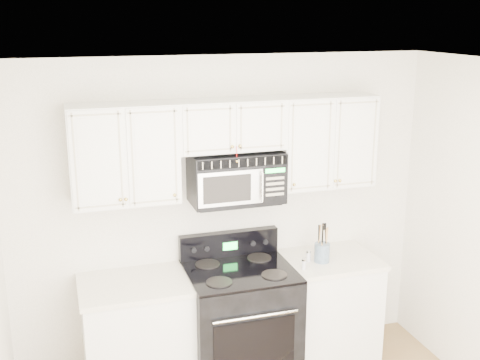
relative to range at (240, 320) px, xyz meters
name	(u,v)px	position (x,y,z in m)	size (l,w,h in m)	color
room	(308,306)	(-0.03, -1.39, 0.82)	(3.51, 3.51, 2.61)	olive
base_cabinet_left	(138,340)	(-0.83, 0.05, -0.06)	(0.86, 0.65, 0.92)	silver
base_cabinet_right	(323,311)	(0.77, 0.05, -0.06)	(0.86, 0.65, 0.92)	silver
range	(240,320)	(0.00, 0.00, 0.00)	(0.85, 0.77, 1.14)	black
upper_cabinets	(229,142)	(-0.03, 0.19, 1.45)	(2.44, 0.37, 0.75)	silver
microwave	(236,177)	(0.02, 0.17, 1.17)	(0.73, 0.42, 0.41)	black
utensil_crock	(322,252)	(0.71, -0.02, 0.52)	(0.13, 0.13, 0.34)	slate
shaker_salt	(304,264)	(0.50, -0.12, 0.48)	(0.04, 0.04, 0.09)	#B0AEBD
shaker_pepper	(308,256)	(0.60, 0.02, 0.48)	(0.04, 0.04, 0.10)	#B0AEBD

